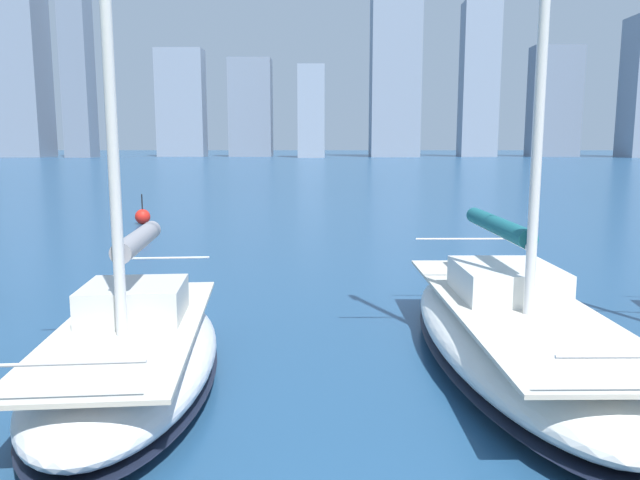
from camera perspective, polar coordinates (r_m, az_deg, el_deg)
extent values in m
cube|color=gray|center=(179.51, 20.63, 11.72)|extent=(12.86, 6.26, 28.58)
cube|color=#8D97A6|center=(174.42, 14.34, 13.94)|extent=(9.46, 6.93, 39.70)
cube|color=#8791A1|center=(168.58, 6.86, 14.81)|extent=(12.51, 11.31, 42.49)
cube|color=#929DAC|center=(159.73, -0.78, 11.61)|extent=(6.61, 10.18, 22.54)
cube|color=gray|center=(170.22, -6.35, 11.89)|extent=(11.18, 7.55, 25.50)
cube|color=#8B95A4|center=(173.75, -12.57, 12.09)|extent=(12.39, 6.77, 28.04)
cube|color=gray|center=(172.20, -21.32, 14.88)|extent=(6.49, 6.85, 46.86)
cube|color=gray|center=(182.59, -25.63, 15.15)|extent=(10.78, 10.94, 52.55)
ellipsoid|color=white|center=(11.27, 17.25, -8.35)|extent=(2.98, 8.85, 1.03)
ellipsoid|color=black|center=(11.35, 17.19, -9.71)|extent=(3.00, 8.90, 0.10)
cube|color=beige|center=(11.12, 17.38, -5.68)|extent=(2.46, 7.79, 0.06)
cube|color=silver|center=(11.54, 16.65, -3.57)|extent=(1.72, 1.97, 0.55)
cylinder|color=silver|center=(10.25, 19.67, 16.11)|extent=(0.16, 0.16, 8.14)
cylinder|color=silver|center=(12.03, 15.89, 0.72)|extent=(0.20, 3.69, 0.12)
cylinder|color=#19606B|center=(12.01, 15.91, 1.28)|extent=(0.39, 3.40, 0.32)
cylinder|color=silver|center=(14.75, 12.76, 0.10)|extent=(2.09, 0.09, 0.04)
ellipsoid|color=white|center=(10.16, -16.86, -10.41)|extent=(3.15, 6.77, 0.97)
ellipsoid|color=black|center=(10.25, -16.79, -11.82)|extent=(3.17, 6.80, 0.10)
cube|color=beige|center=(10.00, -16.99, -7.61)|extent=(2.62, 5.94, 0.06)
cube|color=silver|center=(10.29, -16.62, -5.37)|extent=(1.65, 1.58, 0.55)
cylinder|color=silver|center=(9.25, -18.91, 17.83)|extent=(0.16, 0.16, 8.51)
cylinder|color=silver|center=(10.61, -16.28, -0.66)|extent=(0.38, 2.75, 0.12)
cylinder|color=gray|center=(10.59, -16.31, -0.02)|extent=(0.56, 2.55, 0.32)
cylinder|color=silver|center=(7.07, -22.29, -10.41)|extent=(1.65, 0.20, 0.04)
cylinder|color=silver|center=(12.71, -14.37, -1.60)|extent=(1.90, 0.22, 0.04)
sphere|color=red|center=(30.25, -15.91, 2.07)|extent=(0.70, 0.70, 0.70)
cylinder|color=black|center=(30.18, -15.97, 3.39)|extent=(0.06, 0.06, 0.70)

